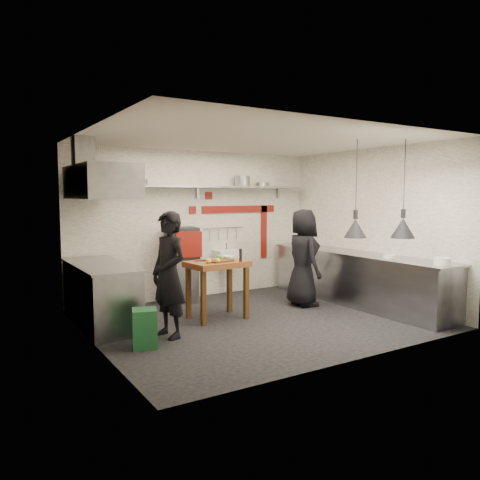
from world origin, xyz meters
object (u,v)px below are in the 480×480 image
chef_right (303,258)px  oven_stand (179,281)px  prep_table (217,290)px  chef_left (169,275)px  combi_oven (182,243)px  green_bin (145,328)px

chef_right → oven_stand: bearing=62.6°
oven_stand → prep_table: size_ratio=0.87×
chef_left → chef_right: bearing=88.3°
combi_oven → chef_left: chef_left is taller
prep_table → chef_right: size_ratio=0.54×
chef_left → green_bin: bearing=-72.5°
prep_table → chef_left: bearing=-158.4°
prep_table → chef_left: chef_left is taller
prep_table → combi_oven: bearing=85.6°
combi_oven → chef_left: size_ratio=0.33×
chef_left → oven_stand: bearing=140.3°
oven_stand → chef_right: chef_right is taller
oven_stand → combi_oven: bearing=-50.2°
green_bin → chef_left: bearing=29.4°
green_bin → prep_table: size_ratio=0.54×
oven_stand → chef_right: size_ratio=0.47×
prep_table → chef_left: 1.23m
green_bin → chef_left: chef_left is taller
oven_stand → prep_table: prep_table is taller
combi_oven → chef_right: chef_right is taller
oven_stand → combi_oven: (0.04, -0.06, 0.69)m
oven_stand → combi_oven: size_ratio=1.38×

